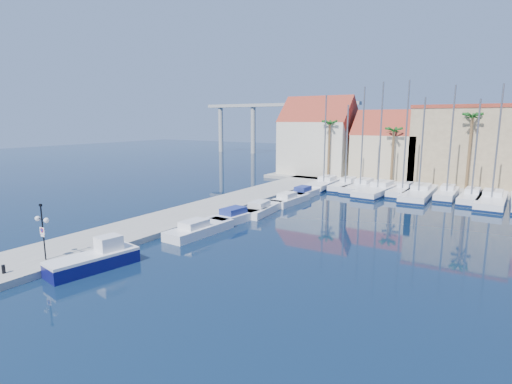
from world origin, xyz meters
The scene contains 27 objects.
ground centered at (0.00, 0.00, 0.00)m, with size 260.00×260.00×0.00m, color black.
quay_west centered at (-9.00, 13.50, 0.25)m, with size 6.00×77.00×0.50m, color gray.
shore_north centered at (10.00, 48.00, 0.25)m, with size 54.00×16.00×0.50m, color gray.
lamp_post centered at (-7.69, -4.30, 3.06)m, with size 1.33×0.39×3.91m.
bollard centered at (-7.51, -7.09, 0.77)m, with size 0.22×0.22×0.54m, color black.
fishing_boat centered at (-4.46, -2.74, 0.68)m, with size 2.91×6.13×2.06m.
motorboat_west_0 centered at (-3.87, 7.23, 0.51)m, with size 2.56×6.99×1.40m.
motorboat_west_1 centered at (-3.88, 13.13, 0.51)m, with size 2.97×7.25×1.40m.
motorboat_west_2 centered at (-3.48, 17.11, 0.51)m, with size 2.91×7.11×1.40m.
motorboat_west_3 centered at (-3.28, 23.17, 0.51)m, with size 2.38×6.75×1.40m.
motorboat_west_4 centered at (-3.68, 28.29, 0.51)m, with size 2.20×6.64×1.40m.
sailboat_0 centered at (-4.07, 36.13, 0.59)m, with size 3.20×10.51×13.29m.
sailboat_1 centered at (-1.02, 36.72, 0.59)m, with size 2.59×9.22×11.94m.
sailboat_2 centered at (1.30, 36.53, 0.61)m, with size 3.24×9.98×14.29m.
sailboat_3 centered at (4.09, 35.46, 0.58)m, with size 4.15×12.09×14.70m.
sailboat_4 centered at (7.06, 36.20, 0.66)m, with size 2.78×8.57×14.86m.
sailboat_5 centered at (9.21, 35.48, 0.57)m, with size 3.16×11.67×12.65m.
sailboat_6 centered at (12.27, 36.98, 0.65)m, with size 2.23×8.39×14.08m.
sailboat_7 centered at (15.15, 36.07, 0.61)m, with size 2.73×8.77×12.33m.
sailboat_8 centered at (17.30, 35.30, 0.58)m, with size 3.34×11.21×13.88m.
building_0 centered at (-10.00, 47.00, 6.52)m, with size 12.30×9.00×13.50m.
building_1 centered at (2.00, 47.00, 5.30)m, with size 10.30×8.00×11.00m.
building_2 centered at (13.00, 48.00, 6.26)m, with size 14.20×10.20×11.50m.
palm_0 centered at (-6.00, 42.00, 9.08)m, with size 2.60×2.60×10.15m.
palm_1 centered at (4.00, 42.00, 8.14)m, with size 2.60×2.60×9.15m.
palm_2 centered at (14.00, 42.00, 10.02)m, with size 2.60×2.60×11.15m.
viaduct centered at (-39.07, 82.00, 10.25)m, with size 48.00×2.20×14.45m.
Camera 1 is at (18.29, -18.62, 9.92)m, focal length 28.00 mm.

